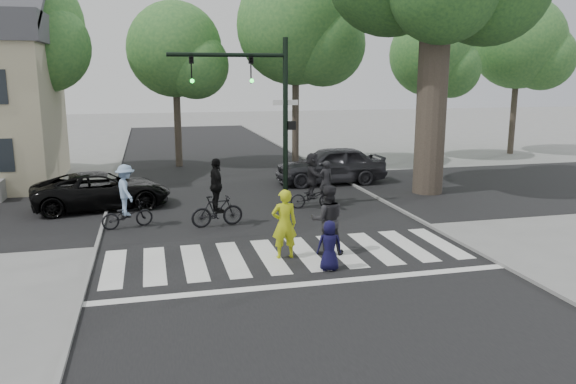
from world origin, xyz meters
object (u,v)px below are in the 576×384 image
(pedestrian_woman, at_px, (284,224))
(pedestrian_child, at_px, (329,246))
(cyclist_mid, at_px, (217,199))
(car_suv, at_px, (102,190))
(traffic_signal, at_px, (262,100))
(cyclist_left, at_px, (126,201))
(car_grey, at_px, (330,165))
(pedestrian_adult, at_px, (327,220))
(cyclist_right, at_px, (312,184))

(pedestrian_woman, relative_size, pedestrian_child, 1.46)
(cyclist_mid, bearing_deg, car_suv, 137.09)
(pedestrian_child, height_order, cyclist_mid, cyclist_mid)
(traffic_signal, xyz_separation_m, cyclist_left, (-4.62, -1.32, -3.02))
(traffic_signal, distance_m, car_suv, 6.64)
(pedestrian_child, xyz_separation_m, car_grey, (3.55, 10.77, 0.20))
(pedestrian_woman, distance_m, cyclist_mid, 3.82)
(cyclist_mid, xyz_separation_m, car_suv, (-3.73, 3.47, -0.23))
(pedestrian_woman, height_order, car_suv, pedestrian_woman)
(cyclist_left, bearing_deg, pedestrian_adult, -37.12)
(cyclist_left, height_order, cyclist_mid, cyclist_mid)
(cyclist_left, xyz_separation_m, cyclist_mid, (2.78, -0.51, 0.02))
(traffic_signal, bearing_deg, pedestrian_child, -86.95)
(pedestrian_woman, xyz_separation_m, car_suv, (-5.07, 7.04, -0.26))
(car_suv, bearing_deg, traffic_signal, -114.37)
(pedestrian_child, bearing_deg, car_suv, -45.94)
(pedestrian_woman, bearing_deg, traffic_signal, -95.28)
(pedestrian_child, height_order, car_suv, car_suv)
(pedestrian_adult, bearing_deg, cyclist_mid, -44.36)
(car_grey, bearing_deg, pedestrian_woman, -24.98)
(traffic_signal, relative_size, car_grey, 1.23)
(pedestrian_adult, xyz_separation_m, car_grey, (3.20, 9.51, -0.12))
(pedestrian_child, distance_m, car_suv, 10.15)
(traffic_signal, height_order, pedestrian_woman, traffic_signal)
(traffic_signal, bearing_deg, pedestrian_woman, -95.29)
(pedestrian_adult, height_order, cyclist_right, cyclist_right)
(traffic_signal, distance_m, pedestrian_woman, 6.19)
(pedestrian_child, bearing_deg, cyclist_right, -94.30)
(pedestrian_adult, bearing_deg, pedestrian_woman, 12.59)
(cyclist_mid, height_order, car_grey, cyclist_mid)
(cyclist_right, bearing_deg, car_suv, 166.24)
(traffic_signal, height_order, cyclist_left, traffic_signal)
(pedestrian_adult, height_order, cyclist_left, cyclist_left)
(cyclist_left, xyz_separation_m, cyclist_right, (6.42, 1.16, 0.02))
(pedestrian_child, height_order, cyclist_left, cyclist_left)
(pedestrian_woman, height_order, car_grey, pedestrian_woman)
(cyclist_left, height_order, car_grey, cyclist_left)
(cyclist_left, xyz_separation_m, car_suv, (-0.95, 2.96, -0.21))
(traffic_signal, height_order, cyclist_mid, traffic_signal)
(cyclist_mid, bearing_deg, cyclist_right, 24.55)
(cyclist_right, bearing_deg, cyclist_left, -169.79)
(pedestrian_child, bearing_deg, pedestrian_woman, -46.31)
(cyclist_mid, xyz_separation_m, car_grey, (5.74, 5.99, -0.07))
(cyclist_left, height_order, car_suv, cyclist_left)
(pedestrian_adult, relative_size, cyclist_left, 0.94)
(car_suv, bearing_deg, pedestrian_adult, -146.06)
(traffic_signal, distance_m, pedestrian_child, 7.38)
(pedestrian_woman, bearing_deg, car_suv, -54.24)
(traffic_signal, bearing_deg, car_suv, 163.60)
(car_grey, bearing_deg, cyclist_right, -26.16)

